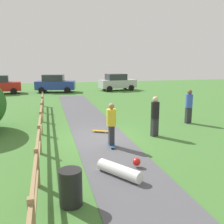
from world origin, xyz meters
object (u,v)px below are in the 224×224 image
object	(u,v)px
parked_car_blue	(55,83)
bystander_blue	(189,105)
parked_car_silver	(117,82)
skater_riding	(111,123)
skateboard_loose	(101,131)
bystander_black	(155,114)
trash_bin	(71,188)
skater_fallen	(121,170)

from	to	relation	value
parked_car_blue	bystander_blue	bearing A→B (deg)	-67.52
parked_car_silver	parked_car_blue	size ratio (longest dim) A/B	0.99
skater_riding	skateboard_loose	size ratio (longest dim) A/B	2.20
bystander_black	bystander_blue	xyz separation A→B (m)	(2.82, 1.81, 0.02)
trash_bin	skater_riding	size ratio (longest dim) A/B	0.51
skateboard_loose	bystander_black	size ratio (longest dim) A/B	0.43
trash_bin	skater_fallen	size ratio (longest dim) A/B	0.62
skateboard_loose	bystander_black	xyz separation A→B (m)	(2.30, -1.13, 0.94)
bystander_blue	skater_riding	bearing A→B (deg)	-151.67
skater_fallen	bystander_blue	bearing A→B (deg)	44.44
skateboard_loose	bystander_black	bearing A→B (deg)	-26.21
trash_bin	bystander_blue	xyz separation A→B (m)	(7.08, 6.56, 0.59)
bystander_black	bystander_blue	size ratio (longest dim) A/B	0.99
skater_riding	bystander_blue	distance (m)	5.80
trash_bin	skater_fallen	bearing A→B (deg)	36.59
bystander_black	trash_bin	bearing A→B (deg)	-131.87
trash_bin	skateboard_loose	world-z (taller)	trash_bin
skater_riding	parked_car_blue	xyz separation A→B (m)	(-1.58, 18.90, -0.04)
skateboard_loose	parked_car_silver	world-z (taller)	parked_car_silver
parked_car_silver	bystander_black	bearing A→B (deg)	-100.12
skater_riding	skater_fallen	bearing A→B (deg)	-98.12
parked_car_silver	skateboard_loose	bearing A→B (deg)	-108.13
skater_fallen	parked_car_blue	world-z (taller)	parked_car_blue
skater_riding	bystander_black	xyz separation A→B (m)	(2.29, 0.95, 0.03)
skateboard_loose	bystander_blue	size ratio (longest dim) A/B	0.43
skater_fallen	bystander_black	bearing A→B (deg)	53.26
skater_fallen	skateboard_loose	distance (m)	4.72
parked_car_silver	skater_riding	bearing A→B (deg)	-106.21
trash_bin	skateboard_loose	xyz separation A→B (m)	(1.96, 5.89, -0.36)
skater_fallen	parked_car_silver	size ratio (longest dim) A/B	0.33
skateboard_loose	parked_car_silver	xyz separation A→B (m)	(5.50, 16.81, 0.87)
trash_bin	skater_riding	xyz separation A→B (m)	(1.97, 3.81, 0.55)
bystander_blue	trash_bin	bearing A→B (deg)	-137.17
skater_fallen	bystander_black	xyz separation A→B (m)	(2.66, 3.57, 0.83)
trash_bin	bystander_black	xyz separation A→B (m)	(4.26, 4.76, 0.58)
bystander_blue	parked_car_blue	distance (m)	17.48
skater_riding	skateboard_loose	bearing A→B (deg)	90.34
skateboard_loose	parked_car_blue	world-z (taller)	parked_car_blue
bystander_black	bystander_blue	world-z (taller)	bystander_blue
skater_fallen	parked_car_silver	distance (m)	22.31
bystander_black	parked_car_silver	size ratio (longest dim) A/B	0.42
skater_riding	skater_fallen	distance (m)	2.77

